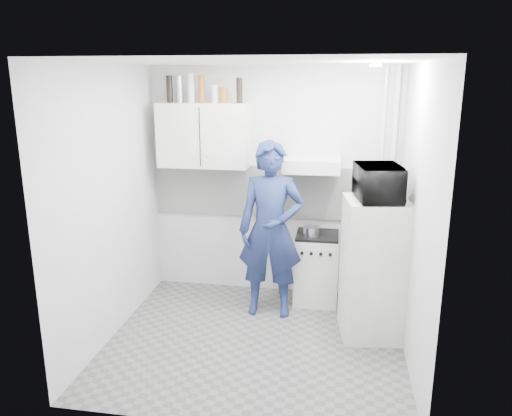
# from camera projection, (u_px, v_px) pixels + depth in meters

# --- Properties ---
(floor) EXTENTS (2.80, 2.80, 0.00)m
(floor) POSITION_uv_depth(u_px,v_px,m) (255.00, 340.00, 4.83)
(floor) COLOR slate
(floor) RESTS_ON ground
(ceiling) EXTENTS (2.80, 2.80, 0.00)m
(ceiling) POSITION_uv_depth(u_px,v_px,m) (255.00, 61.00, 4.17)
(ceiling) COLOR white
(ceiling) RESTS_ON wall_back
(wall_back) EXTENTS (2.80, 0.00, 2.80)m
(wall_back) POSITION_uv_depth(u_px,v_px,m) (273.00, 183.00, 5.69)
(wall_back) COLOR silver
(wall_back) RESTS_ON floor
(wall_left) EXTENTS (0.00, 2.60, 2.60)m
(wall_left) POSITION_uv_depth(u_px,v_px,m) (109.00, 205.00, 4.72)
(wall_left) COLOR silver
(wall_left) RESTS_ON floor
(wall_right) EXTENTS (0.00, 2.60, 2.60)m
(wall_right) POSITION_uv_depth(u_px,v_px,m) (416.00, 218.00, 4.28)
(wall_right) COLOR silver
(wall_right) RESTS_ON floor
(person) EXTENTS (0.69, 0.46, 1.86)m
(person) POSITION_uv_depth(u_px,v_px,m) (271.00, 230.00, 5.19)
(person) COLOR #1A254F
(person) RESTS_ON floor
(stove) EXTENTS (0.48, 0.48, 0.77)m
(stove) POSITION_uv_depth(u_px,v_px,m) (316.00, 269.00, 5.60)
(stove) COLOR silver
(stove) RESTS_ON floor
(fridge) EXTENTS (0.64, 0.64, 1.37)m
(fridge) POSITION_uv_depth(u_px,v_px,m) (373.00, 269.00, 4.80)
(fridge) COLOR white
(fridge) RESTS_ON floor
(stove_top) EXTENTS (0.46, 0.46, 0.03)m
(stove_top) POSITION_uv_depth(u_px,v_px,m) (317.00, 235.00, 5.50)
(stove_top) COLOR black
(stove_top) RESTS_ON stove
(saucepan) EXTENTS (0.18, 0.18, 0.10)m
(saucepan) POSITION_uv_depth(u_px,v_px,m) (311.00, 231.00, 5.45)
(saucepan) COLOR silver
(saucepan) RESTS_ON stove_top
(microwave) EXTENTS (0.63, 0.47, 0.32)m
(microwave) POSITION_uv_depth(u_px,v_px,m) (379.00, 183.00, 4.58)
(microwave) COLOR black
(microwave) RESTS_ON fridge
(bottle_a) EXTENTS (0.07, 0.07, 0.29)m
(bottle_a) POSITION_uv_depth(u_px,v_px,m) (170.00, 89.00, 5.44)
(bottle_a) COLOR black
(bottle_a) RESTS_ON upper_cabinet
(bottle_b) EXTENTS (0.07, 0.07, 0.28)m
(bottle_b) POSITION_uv_depth(u_px,v_px,m) (179.00, 89.00, 5.42)
(bottle_b) COLOR silver
(bottle_b) RESTS_ON upper_cabinet
(bottle_c) EXTENTS (0.08, 0.08, 0.31)m
(bottle_c) POSITION_uv_depth(u_px,v_px,m) (191.00, 88.00, 5.40)
(bottle_c) COLOR #B2B7BC
(bottle_c) RESTS_ON upper_cabinet
(bottle_d) EXTENTS (0.07, 0.07, 0.30)m
(bottle_d) POSITION_uv_depth(u_px,v_px,m) (201.00, 89.00, 5.38)
(bottle_d) COLOR brown
(bottle_d) RESTS_ON upper_cabinet
(canister_a) EXTENTS (0.07, 0.07, 0.19)m
(canister_a) POSITION_uv_depth(u_px,v_px,m) (215.00, 94.00, 5.37)
(canister_a) COLOR #B2B7BC
(canister_a) RESTS_ON upper_cabinet
(canister_b) EXTENTS (0.09, 0.09, 0.17)m
(canister_b) POSITION_uv_depth(u_px,v_px,m) (224.00, 95.00, 5.36)
(canister_b) COLOR brown
(canister_b) RESTS_ON upper_cabinet
(bottle_e) EXTENTS (0.07, 0.07, 0.27)m
(bottle_e) POSITION_uv_depth(u_px,v_px,m) (239.00, 90.00, 5.32)
(bottle_e) COLOR black
(bottle_e) RESTS_ON upper_cabinet
(upper_cabinet) EXTENTS (1.00, 0.35, 0.70)m
(upper_cabinet) POSITION_uv_depth(u_px,v_px,m) (204.00, 135.00, 5.50)
(upper_cabinet) COLOR white
(upper_cabinet) RESTS_ON wall_back
(range_hood) EXTENTS (0.60, 0.50, 0.14)m
(range_hood) POSITION_uv_depth(u_px,v_px,m) (312.00, 164.00, 5.31)
(range_hood) COLOR silver
(range_hood) RESTS_ON wall_back
(backsplash) EXTENTS (2.74, 0.03, 0.60)m
(backsplash) POSITION_uv_depth(u_px,v_px,m) (273.00, 192.00, 5.70)
(backsplash) COLOR white
(backsplash) RESTS_ON wall_back
(pipe_a) EXTENTS (0.05, 0.05, 2.60)m
(pipe_a) POSITION_uv_depth(u_px,v_px,m) (391.00, 189.00, 5.41)
(pipe_a) COLOR silver
(pipe_a) RESTS_ON floor
(pipe_b) EXTENTS (0.04, 0.04, 2.60)m
(pipe_b) POSITION_uv_depth(u_px,v_px,m) (379.00, 188.00, 5.43)
(pipe_b) COLOR silver
(pipe_b) RESTS_ON floor
(ceiling_spot_fixture) EXTENTS (0.10, 0.10, 0.02)m
(ceiling_spot_fixture) POSITION_uv_depth(u_px,v_px,m) (375.00, 65.00, 4.21)
(ceiling_spot_fixture) COLOR white
(ceiling_spot_fixture) RESTS_ON ceiling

